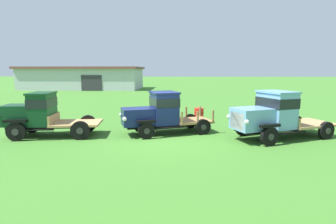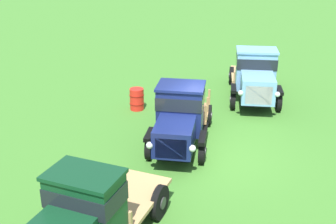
{
  "view_description": "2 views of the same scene",
  "coord_description": "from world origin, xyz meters",
  "px_view_note": "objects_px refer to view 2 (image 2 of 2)",
  "views": [
    {
      "loc": [
        1.1,
        -11.61,
        3.14
      ],
      "look_at": [
        0.37,
        1.73,
        1.0
      ],
      "focal_mm": 28.0,
      "sensor_mm": 36.0,
      "label": 1
    },
    {
      "loc": [
        -10.86,
        -4.67,
        6.32
      ],
      "look_at": [
        0.37,
        1.73,
        1.0
      ],
      "focal_mm": 45.0,
      "sensor_mm": 36.0,
      "label": 2
    }
  ],
  "objects_px": {
    "vintage_truck_midrow_center": "(255,76)",
    "oil_drum_beside_row": "(137,99)",
    "vintage_truck_foreground_near": "(84,220)",
    "vintage_truck_second_in_line": "(180,117)"
  },
  "relations": [
    {
      "from": "vintage_truck_foreground_near",
      "to": "oil_drum_beside_row",
      "type": "height_order",
      "value": "vintage_truck_foreground_near"
    },
    {
      "from": "vintage_truck_second_in_line",
      "to": "oil_drum_beside_row",
      "type": "bearing_deg",
      "value": 55.32
    },
    {
      "from": "vintage_truck_foreground_near",
      "to": "oil_drum_beside_row",
      "type": "relative_size",
      "value": 5.34
    },
    {
      "from": "vintage_truck_second_in_line",
      "to": "vintage_truck_midrow_center",
      "type": "bearing_deg",
      "value": -7.83
    },
    {
      "from": "vintage_truck_midrow_center",
      "to": "vintage_truck_foreground_near",
      "type": "bearing_deg",
      "value": -179.42
    },
    {
      "from": "oil_drum_beside_row",
      "to": "vintage_truck_foreground_near",
      "type": "bearing_deg",
      "value": -153.32
    },
    {
      "from": "vintage_truck_midrow_center",
      "to": "oil_drum_beside_row",
      "type": "bearing_deg",
      "value": 129.45
    },
    {
      "from": "vintage_truck_foreground_near",
      "to": "vintage_truck_midrow_center",
      "type": "distance_m",
      "value": 10.85
    },
    {
      "from": "oil_drum_beside_row",
      "to": "vintage_truck_second_in_line",
      "type": "bearing_deg",
      "value": -124.68
    },
    {
      "from": "vintage_truck_second_in_line",
      "to": "oil_drum_beside_row",
      "type": "xyz_separation_m",
      "value": [
        2.12,
        3.06,
        -0.65
      ]
    }
  ]
}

